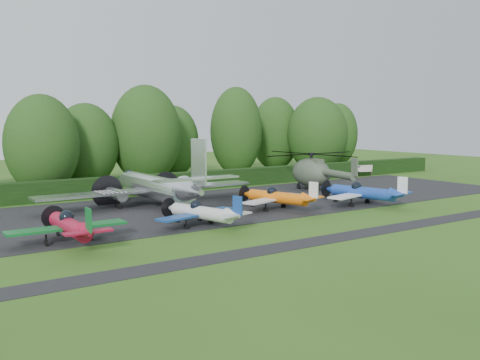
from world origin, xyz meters
TOP-DOWN VIEW (x-y plane):
  - ground at (0.00, 0.00)m, footprint 160.00×160.00m
  - apron at (0.00, 10.00)m, footprint 70.00×18.00m
  - taxiway_verge at (0.00, -6.00)m, footprint 70.00×2.00m
  - hedgerow at (0.00, 21.00)m, footprint 90.00×1.60m
  - transport_plane at (-3.75, 11.80)m, footprint 20.68×15.86m
  - light_plane_red at (-14.24, 2.04)m, footprint 7.54×7.92m
  - light_plane_white at (-4.68, 2.04)m, footprint 7.02×7.38m
  - light_plane_orange at (4.44, 4.74)m, footprint 7.28×7.65m
  - light_plane_blue at (12.35, 2.32)m, footprint 7.80×8.20m
  - helicopter at (15.84, 13.24)m, footprint 12.87×15.06m
  - sign_board at (30.46, 19.19)m, footprint 2.92×0.11m
  - tree_0 at (30.13, 28.21)m, footprint 9.00×9.00m
  - tree_1 at (17.79, 31.40)m, footprint 7.30×7.30m
  - tree_2 at (9.30, 34.29)m, footprint 7.09×7.09m
  - tree_3 at (3.13, 29.30)m, footprint 8.57×8.57m
  - tree_4 at (-4.04, 30.01)m, footprint 7.54×7.54m
  - tree_8 at (-9.85, 26.39)m, footprint 7.64×7.64m
  - tree_9 at (40.60, 34.67)m, footprint 6.70×6.70m
  - tree_10 at (26.87, 34.19)m, footprint 7.51×7.51m

SIDE VIEW (x-z plane):
  - ground at x=0.00m, z-range 0.00..0.00m
  - hedgerow at x=0.00m, z-range -1.00..1.00m
  - taxiway_verge at x=0.00m, z-range 0.00..0.00m
  - apron at x=0.00m, z-range 0.00..0.01m
  - sign_board at x=30.46m, z-range 0.29..1.93m
  - light_plane_white at x=-4.68m, z-range -0.23..2.47m
  - light_plane_orange at x=4.44m, z-range -0.23..2.56m
  - light_plane_red at x=-14.24m, z-range -0.24..2.65m
  - light_plane_blue at x=12.35m, z-range -0.25..2.75m
  - transport_plane at x=-3.75m, z-range -1.47..5.16m
  - helicopter at x=15.84m, z-range 0.15..4.30m
  - tree_2 at x=9.30m, z-range -0.01..9.73m
  - tree_4 at x=-4.04m, z-range -0.01..9.74m
  - tree_8 at x=-9.85m, z-range -0.01..10.48m
  - tree_9 at x=40.60m, z-range -0.01..10.52m
  - tree_0 at x=30.13m, z-range -0.01..11.12m
  - tree_10 at x=26.87m, z-range -0.01..11.25m
  - tree_3 at x=3.13m, z-range -0.01..12.02m
  - tree_1 at x=17.79m, z-range -0.01..12.35m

